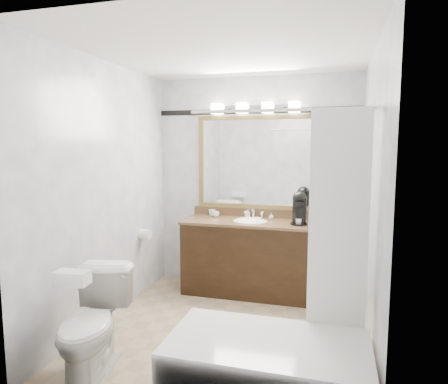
{
  "coord_description": "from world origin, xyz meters",
  "views": [
    {
      "loc": [
        0.92,
        -3.36,
        1.71
      ],
      "look_at": [
        -0.12,
        0.35,
        1.25
      ],
      "focal_mm": 32.0,
      "sensor_mm": 36.0,
      "label": 1
    }
  ],
  "objects": [
    {
      "name": "soap_bar",
      "position": [
        0.06,
        1.13,
        0.86
      ],
      "size": [
        0.09,
        0.07,
        0.02
      ],
      "primitive_type": "cube",
      "rotation": [
        0.0,
        0.0,
        -0.36
      ],
      "color": "beige",
      "rests_on": "vanity"
    },
    {
      "name": "tissue_box",
      "position": [
        -0.78,
        -1.12,
        0.82
      ],
      "size": [
        0.24,
        0.15,
        0.09
      ],
      "primitive_type": "cube",
      "rotation": [
        0.0,
        0.0,
        0.11
      ],
      "color": "white",
      "rests_on": "toilet"
    },
    {
      "name": "soap_bottle_b",
      "position": [
        0.22,
        1.17,
        0.89
      ],
      "size": [
        0.06,
        0.06,
        0.07
      ],
      "primitive_type": "imported",
      "rotation": [
        0.0,
        0.0,
        -0.12
      ],
      "color": "white",
      "rests_on": "vanity"
    },
    {
      "name": "vanity",
      "position": [
        0.0,
        1.02,
        0.44
      ],
      "size": [
        1.53,
        0.58,
        0.97
      ],
      "color": "black",
      "rests_on": "ground"
    },
    {
      "name": "tp_roll",
      "position": [
        -1.14,
        0.66,
        0.7
      ],
      "size": [
        0.11,
        0.12,
        0.12
      ],
      "primitive_type": "cylinder",
      "rotation": [
        0.0,
        1.57,
        0.0
      ],
      "color": "white",
      "rests_on": "room"
    },
    {
      "name": "coffee_maker",
      "position": [
        0.55,
        1.0,
        1.03
      ],
      "size": [
        0.18,
        0.23,
        0.36
      ],
      "rotation": [
        0.0,
        0.0,
        0.01
      ],
      "color": "black",
      "rests_on": "vanity"
    },
    {
      "name": "mirror",
      "position": [
        0.0,
        1.28,
        1.5
      ],
      "size": [
        1.4,
        0.04,
        1.1
      ],
      "color": "olive",
      "rests_on": "room"
    },
    {
      "name": "accent_stripe",
      "position": [
        0.0,
        1.29,
        2.1
      ],
      "size": [
        2.4,
        0.01,
        0.06
      ],
      "primitive_type": "cube",
      "color": "black",
      "rests_on": "room"
    },
    {
      "name": "room",
      "position": [
        0.0,
        0.0,
        1.25
      ],
      "size": [
        2.42,
        2.62,
        2.52
      ],
      "color": "tan",
      "rests_on": "ground"
    },
    {
      "name": "cup_left",
      "position": [
        -0.45,
        1.15,
        0.88
      ],
      "size": [
        0.09,
        0.09,
        0.07
      ],
      "primitive_type": "imported",
      "rotation": [
        0.0,
        0.0,
        0.09
      ],
      "color": "white",
      "rests_on": "vanity"
    },
    {
      "name": "vanity_light_bar",
      "position": [
        0.0,
        1.23,
        2.13
      ],
      "size": [
        1.02,
        0.14,
        0.12
      ],
      "color": "silver",
      "rests_on": "room"
    },
    {
      "name": "bathtub",
      "position": [
        0.55,
        -0.9,
        0.28
      ],
      "size": [
        1.3,
        0.75,
        1.96
      ],
      "color": "white",
      "rests_on": "ground"
    },
    {
      "name": "cup_right",
      "position": [
        -0.52,
        1.21,
        0.89
      ],
      "size": [
        0.09,
        0.09,
        0.08
      ],
      "primitive_type": "imported",
      "rotation": [
        0.0,
        0.0,
        0.06
      ],
      "color": "white",
      "rests_on": "vanity"
    },
    {
      "name": "toilet",
      "position": [
        -0.78,
        -0.91,
        0.38
      ],
      "size": [
        0.57,
        0.83,
        0.77
      ],
      "primitive_type": "imported",
      "rotation": [
        0.0,
        0.0,
        0.21
      ],
      "color": "white",
      "rests_on": "ground"
    },
    {
      "name": "soap_bottle_a",
      "position": [
        -0.07,
        1.2,
        0.9
      ],
      "size": [
        0.05,
        0.05,
        0.1
      ],
      "primitive_type": "imported",
      "rotation": [
        0.0,
        0.0,
        -0.01
      ],
      "color": "white",
      "rests_on": "vanity"
    }
  ]
}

